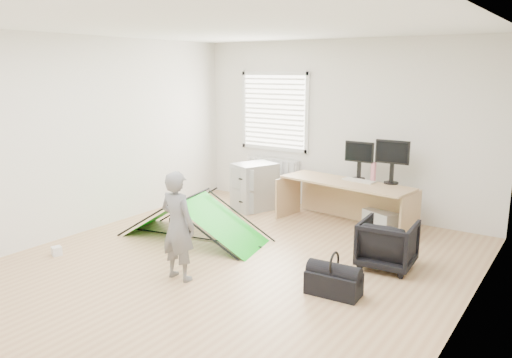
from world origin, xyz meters
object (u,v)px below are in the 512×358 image
Objects in this scene: desk at (345,204)px; office_chair at (387,244)px; person at (178,226)px; filing_cabinet at (255,186)px; thermos at (373,172)px; kite at (194,217)px; duffel_bag at (334,283)px; laptop_bag at (181,224)px; storage_crate at (382,220)px; monitor_left at (359,166)px; monitor_right at (392,168)px.

office_chair is at bearing -39.88° from desk.
person is (-0.70, -2.76, 0.27)m from desk.
person reaches higher than filing_cabinet.
thermos is 2.65m from kite.
duffel_bag is (0.57, -2.44, -0.68)m from thermos.
laptop_bag is (-1.05, 1.18, -0.47)m from person.
storage_crate reaches higher than duffel_bag.
office_chair is 0.32× the size of kite.
person reaches higher than kite.
monitor_left is 0.69× the size of office_chair.
monitor_right is 1.32× the size of laptop_bag.
monitor_left is at bearing 40.11° from kite.
desk is 0.85m from monitor_right.
thermos reaches higher than duffel_bag.
desk is 3.14× the size of office_chair.
thermos is at bearing 58.92° from laptop_bag.
office_chair is (0.48, -1.42, -0.61)m from monitor_right.
monitor_right reaches higher than laptop_bag.
kite is at bearing 2.64° from laptop_bag.
monitor_right is 2.85m from kite.
monitor_right is 0.29m from thermos.
person is 3.35× the size of laptop_bag.
duffel_bag is (2.46, -2.17, -0.26)m from filing_cabinet.
filing_cabinet is 1.60× the size of monitor_right.
storage_crate is at bearing -71.84° from office_chair.
storage_crate is at bearing 25.62° from filing_cabinet.
monitor_right is 3.29m from person.
thermos is at bearing -107.96° from person.
monitor_right reaches higher than filing_cabinet.
storage_crate reaches higher than laptop_bag.
desk is 2.55× the size of filing_cabinet.
filing_cabinet is 1.77× the size of monitor_left.
person is at bearing -163.46° from duffel_bag.
monitor_left is 2.71m from laptop_bag.
filing_cabinet is at bearing 83.84° from kite.
monitor_left is at bearing 61.99° from laptop_bag.
desk is at bearing -162.22° from storage_crate.
kite reaches higher than laptop_bag.
monitor_left is 1.19× the size of laptop_bag.
office_chair is 2.55m from kite.
kite is at bearing -122.89° from desk.
kite is at bearing -131.90° from thermos.
storage_crate is at bearing -13.46° from monitor_left.
desk is 0.58m from storage_crate.
monitor_left is at bearing -104.22° from person.
laptop_bag is (-2.27, -1.75, -0.00)m from storage_crate.
laptop_bag is at bearing -130.03° from desk.
thermos is (-0.27, 0.01, -0.09)m from monitor_right.
monitor_right is 0.98× the size of storage_crate.
monitor_right is (0.49, -0.01, 0.02)m from monitor_left.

